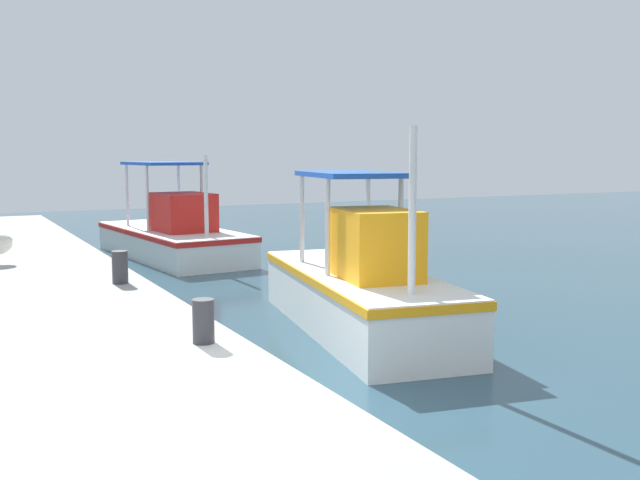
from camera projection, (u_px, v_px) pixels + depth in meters
fishing_boat_nearest at (174, 235)px, 19.26m from camera, size 6.20×2.75×2.74m
fishing_boat_second at (361, 288)px, 11.28m from camera, size 5.55×2.68×3.12m
mooring_bollard_nearest at (120, 267)px, 11.02m from camera, size 0.24×0.24×0.50m
mooring_bollard_second at (203, 321)px, 7.54m from camera, size 0.23×0.23×0.47m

